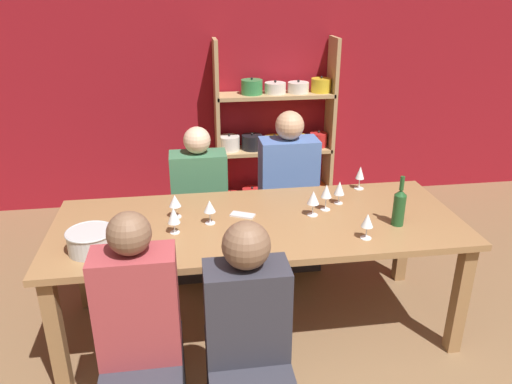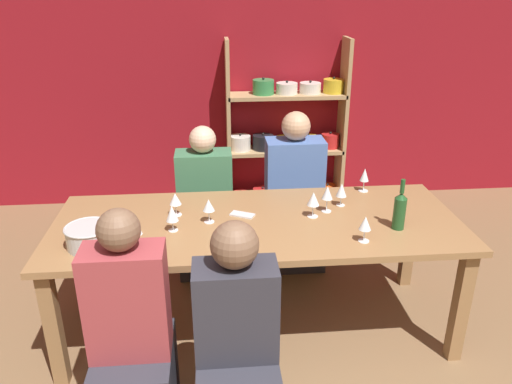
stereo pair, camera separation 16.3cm
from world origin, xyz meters
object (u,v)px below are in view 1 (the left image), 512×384
object	(u,v)px
wine_glass_red_b	(175,202)
wine_bottle_green	(399,206)
wine_glass_empty_b	(210,207)
wine_glass_white_c	(367,221)
wine_glass_white_a	(313,198)
wine_glass_red_a	(174,216)
person_near_b	(247,357)
wine_glass_empty_a	(360,173)
wine_glass_white_b	(339,189)
wine_glass_red_d	(326,192)
dining_table	(258,233)
shelf_unit	(276,141)
person_near_a	(143,360)
wine_glass_red_c	(140,233)
cell_phone	(243,215)
person_far_a	(201,219)
mixing_bowl	(91,240)
person_far_b	(287,207)

from	to	relation	value
wine_glass_red_b	wine_bottle_green	bearing A→B (deg)	-12.82
wine_bottle_green	wine_glass_empty_b	world-z (taller)	wine_bottle_green
wine_glass_red_b	wine_glass_white_c	distance (m)	1.16
wine_glass_white_a	wine_glass_empty_b	size ratio (longest dim) A/B	1.09
wine_glass_red_a	person_near_b	xyz separation A→B (m)	(0.33, -0.71, -0.46)
wine_glass_empty_a	wine_glass_white_b	distance (m)	0.31
wine_glass_red_d	wine_glass_red_b	bearing A→B (deg)	178.12
wine_glass_red_a	wine_glass_red_b	bearing A→B (deg)	88.37
wine_glass_white_b	wine_glass_red_b	bearing A→B (deg)	-177.14
dining_table	wine_glass_red_b	xyz separation A→B (m)	(-0.50, 0.13, 0.19)
dining_table	wine_glass_empty_b	size ratio (longest dim) A/B	16.45
shelf_unit	wine_bottle_green	xyz separation A→B (m)	(0.34, -2.17, 0.24)
shelf_unit	person_near_a	world-z (taller)	shelf_unit
wine_glass_empty_b	wine_glass_red_c	xyz separation A→B (m)	(-0.40, -0.25, -0.01)
wine_glass_white_c	wine_glass_empty_b	bearing A→B (deg)	159.61
wine_glass_white_a	wine_glass_red_d	bearing A→B (deg)	33.29
wine_glass_red_a	wine_glass_red_c	world-z (taller)	wine_glass_red_a
wine_glass_white_a	wine_glass_white_b	size ratio (longest dim) A/B	1.05
wine_glass_empty_a	cell_phone	distance (m)	0.93
wine_glass_red_a	person_near_a	bearing A→B (deg)	-104.00
wine_glass_empty_a	wine_glass_red_d	world-z (taller)	wine_glass_red_d
dining_table	person_far_a	distance (m)	0.93
dining_table	wine_glass_white_b	bearing A→B (deg)	17.79
wine_glass_red_c	person_near_a	size ratio (longest dim) A/B	0.11
wine_glass_white_a	wine_glass_empty_a	size ratio (longest dim) A/B	0.98
mixing_bowl	wine_glass_white_c	distance (m)	1.53
shelf_unit	wine_glass_white_b	distance (m)	1.83
wine_glass_white_a	wine_glass_white_c	distance (m)	0.41
wine_glass_red_a	wine_glass_empty_a	size ratio (longest dim) A/B	0.96
dining_table	person_near_b	xyz separation A→B (m)	(-0.18, -0.79, -0.26)
wine_glass_empty_a	person_far_b	size ratio (longest dim) A/B	0.14
wine_glass_white_b	cell_phone	distance (m)	0.66
wine_glass_empty_a	cell_phone	bearing A→B (deg)	-159.78
wine_glass_red_a	shelf_unit	bearing A→B (deg)	64.61
wine_bottle_green	cell_phone	size ratio (longest dim) A/B	1.88
cell_phone	shelf_unit	bearing A→B (deg)	73.43
wine_glass_red_c	wine_glass_red_d	size ratio (longest dim) A/B	0.80
mixing_bowl	wine_glass_empty_b	bearing A→B (deg)	20.27
wine_glass_red_a	wine_glass_white_c	size ratio (longest dim) A/B	1.04
shelf_unit	person_near_a	xyz separation A→B (m)	(-1.16, -2.76, -0.20)
cell_phone	person_far_a	xyz separation A→B (m)	(-0.24, 0.74, -0.37)
mixing_bowl	wine_glass_white_b	distance (m)	1.57
shelf_unit	wine_glass_red_d	bearing A→B (deg)	-90.96
wine_glass_empty_b	person_far_a	size ratio (longest dim) A/B	0.13
person_far_a	wine_glass_white_c	bearing A→B (deg)	128.50
wine_glass_red_a	person_far_a	distance (m)	1.04
wine_glass_red_a	wine_glass_white_b	world-z (taller)	wine_glass_red_a
person_near_b	wine_glass_white_c	bearing A→B (deg)	32.68
wine_glass_red_b	wine_glass_white_b	bearing A→B (deg)	2.86
wine_glass_red_a	wine_glass_white_c	xyz separation A→B (m)	(1.08, -0.23, 0.00)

